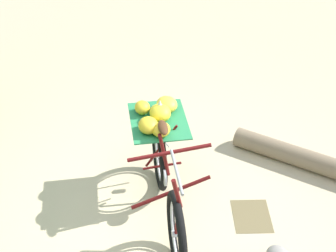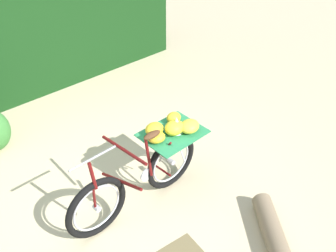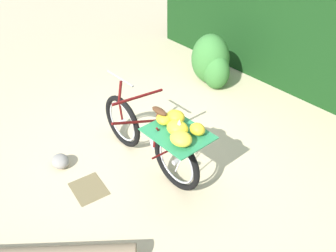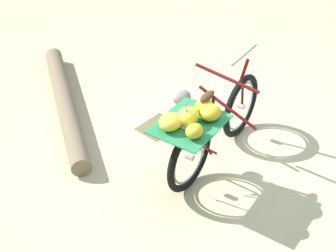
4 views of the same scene
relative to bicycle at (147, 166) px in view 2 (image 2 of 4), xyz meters
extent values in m
plane|color=beige|center=(0.23, -0.23, -0.52)|extent=(60.00, 60.00, 0.00)
torus|color=black|center=(0.68, 0.09, -0.15)|extent=(0.73, 0.16, 0.73)
torus|color=#B7B7BC|center=(0.68, 0.09, -0.15)|extent=(0.56, 0.10, 0.57)
cylinder|color=#B7B7BC|center=(0.68, 0.09, -0.15)|extent=(0.07, 0.09, 0.06)
torus|color=black|center=(-0.36, -0.04, -0.15)|extent=(0.73, 0.16, 0.73)
torus|color=#B7B7BC|center=(-0.36, -0.04, -0.15)|extent=(0.56, 0.10, 0.57)
cylinder|color=#B7B7BC|center=(-0.36, -0.04, -0.15)|extent=(0.07, 0.09, 0.06)
cylinder|color=#590F0F|center=(0.36, 0.05, 0.01)|extent=(0.12, 0.70, 0.30)
cylinder|color=#590F0F|center=(0.29, 0.04, 0.40)|extent=(0.13, 0.71, 0.11)
cylinder|color=#590F0F|center=(-0.02, 0.00, 0.12)|extent=(0.05, 0.12, 0.49)
cylinder|color=#590F0F|center=(-0.17, -0.02, -0.14)|extent=(0.07, 0.38, 0.05)
cylinder|color=#590F0F|center=(-0.21, -0.03, 0.07)|extent=(0.06, 0.32, 0.47)
cylinder|color=#590F0F|center=(0.69, 0.09, 0.00)|extent=(0.03, 0.05, 0.30)
cylinder|color=#590F0F|center=(0.67, 0.09, 0.29)|extent=(0.05, 0.10, 0.30)
cylinder|color=gray|center=(0.64, 0.08, 0.50)|extent=(0.52, 0.09, 0.02)
ellipsoid|color=#4C2D19|center=(-0.08, -0.01, 0.39)|extent=(0.23, 0.12, 0.06)
cylinder|color=#B7B7BC|center=(0.02, 0.00, -0.12)|extent=(0.16, 0.04, 0.16)
cylinder|color=#B7B7BC|center=(-0.26, -0.03, 0.04)|extent=(0.04, 0.20, 0.39)
cylinder|color=#B7B7BC|center=(-0.47, -0.06, 0.04)|extent=(0.05, 0.24, 0.39)
cube|color=brown|center=(-0.38, -0.05, 0.24)|extent=(0.65, 0.51, 0.02)
cube|color=#287F4C|center=(-0.38, -0.05, 0.26)|extent=(0.74, 0.62, 0.01)
ellipsoid|color=gold|center=(-0.51, -0.20, 0.33)|extent=(0.19, 0.17, 0.12)
ellipsoid|color=yellow|center=(-0.55, 0.04, 0.33)|extent=(0.28, 0.26, 0.13)
ellipsoid|color=gold|center=(-0.20, -0.14, 0.33)|extent=(0.24, 0.21, 0.14)
ellipsoid|color=gold|center=(-0.15, -0.02, 0.32)|extent=(0.23, 0.21, 0.11)
ellipsoid|color=yellow|center=(-0.39, -0.03, 0.34)|extent=(0.29, 0.26, 0.15)
cone|color=white|center=(-0.42, -0.03, 0.36)|extent=(0.16, 0.16, 0.20)
camera|label=1|loc=(3.46, -0.05, 2.98)|focal=52.33mm
camera|label=2|loc=(1.66, 2.73, 2.93)|focal=41.83mm
camera|label=3|loc=(-2.72, 1.66, 2.43)|focal=36.63mm
camera|label=4|loc=(-3.28, -2.36, 2.98)|focal=54.14mm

